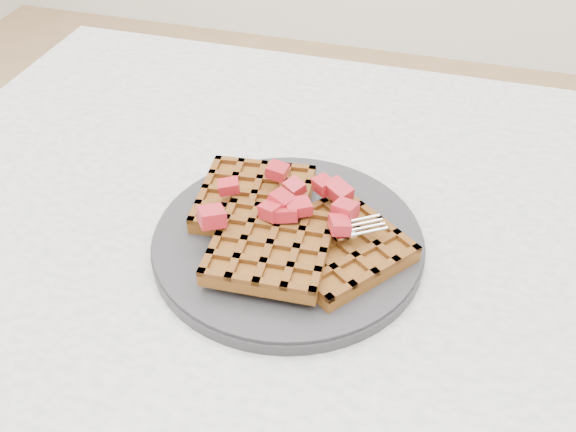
{
  "coord_description": "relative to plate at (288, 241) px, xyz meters",
  "views": [
    {
      "loc": [
        -0.01,
        -0.44,
        1.18
      ],
      "look_at": [
        -0.14,
        -0.0,
        0.79
      ],
      "focal_mm": 40.0,
      "sensor_mm": 36.0,
      "label": 1
    }
  ],
  "objects": [
    {
      "name": "waffles",
      "position": [
        0.0,
        -0.0,
        0.02
      ],
      "size": [
        0.23,
        0.19,
        0.03
      ],
      "color": "brown",
      "rests_on": "plate"
    },
    {
      "name": "strawberry_pile",
      "position": [
        0.0,
        0.0,
        0.05
      ],
      "size": [
        0.15,
        0.15,
        0.02
      ],
      "primitive_type": null,
      "color": "#8B000D",
      "rests_on": "waffles"
    },
    {
      "name": "plate",
      "position": [
        0.0,
        0.0,
        0.0
      ],
      "size": [
        0.26,
        0.26,
        0.02
      ],
      "primitive_type": "cylinder",
      "color": "#252528",
      "rests_on": "table"
    },
    {
      "name": "table",
      "position": [
        0.14,
        0.0,
        -0.12
      ],
      "size": [
        1.2,
        0.8,
        0.75
      ],
      "color": "silver",
      "rests_on": "ground"
    },
    {
      "name": "fork",
      "position": [
        0.03,
        -0.03,
        0.02
      ],
      "size": [
        0.16,
        0.12,
        0.02
      ],
      "primitive_type": null,
      "rotation": [
        0.0,
        0.0,
        -0.99
      ],
      "color": "silver",
      "rests_on": "plate"
    }
  ]
}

